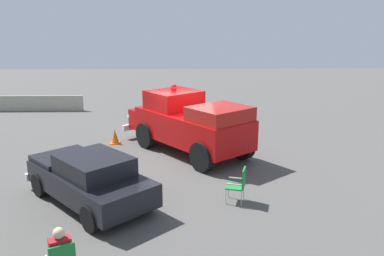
% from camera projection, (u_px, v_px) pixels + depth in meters
% --- Properties ---
extents(ground_plane, '(60.00, 60.00, 0.00)m').
position_uv_depth(ground_plane, '(181.00, 152.00, 15.59)').
color(ground_plane, '#514F4C').
extents(vintage_fire_truck, '(5.39, 6.02, 2.59)m').
position_uv_depth(vintage_fire_truck, '(188.00, 122.00, 15.38)').
color(vintage_fire_truck, black).
rests_on(vintage_fire_truck, ground).
extents(classic_hot_rod, '(4.32, 4.46, 1.46)m').
position_uv_depth(classic_hot_rod, '(89.00, 178.00, 11.05)').
color(classic_hot_rod, black).
rests_on(classic_hot_rod, ground).
extents(lawn_chair_by_car, '(0.61, 0.62, 1.02)m').
position_uv_depth(lawn_chair_by_car, '(239.00, 183.00, 11.09)').
color(lawn_chair_by_car, '#B7BABF').
rests_on(lawn_chair_by_car, ground).
extents(spectator_seated, '(0.57, 0.64, 1.29)m').
position_uv_depth(spectator_seated, '(60.00, 254.00, 7.46)').
color(spectator_seated, '#383842').
rests_on(spectator_seated, ground).
extents(traffic_cone, '(0.40, 0.40, 0.64)m').
position_uv_depth(traffic_cone, '(115.00, 137.00, 16.65)').
color(traffic_cone, orange).
rests_on(traffic_cone, ground).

